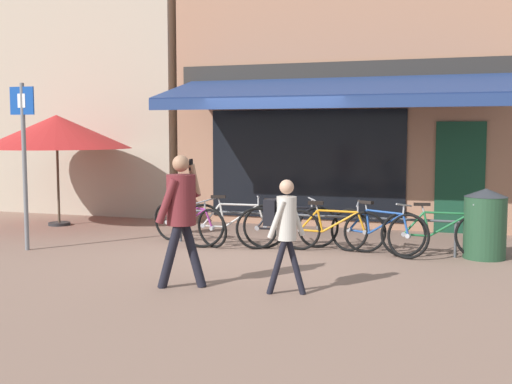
{
  "coord_description": "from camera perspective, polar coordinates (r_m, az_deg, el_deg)",
  "views": [
    {
      "loc": [
        3.21,
        -9.72,
        1.91
      ],
      "look_at": [
        0.36,
        -1.06,
        1.05
      ],
      "focal_mm": 45.0,
      "sensor_mm": 36.0,
      "label": 1
    }
  ],
  "objects": [
    {
      "name": "neighbour_building",
      "position": [
        17.37,
        -14.66,
        7.74
      ],
      "size": [
        6.53,
        4.0,
        5.35
      ],
      "color": "tan",
      "rests_on": "ground_plane"
    },
    {
      "name": "pedestrian_adult",
      "position": [
        7.85,
        -6.66,
        -1.3
      ],
      "size": [
        0.57,
        0.59,
        1.64
      ],
      "rotation": [
        0.0,
        0.0,
        -0.02
      ],
      "color": "black",
      "rests_on": "ground_plane"
    },
    {
      "name": "shop_front",
      "position": [
        14.28,
        9.05,
        8.76
      ],
      "size": [
        7.26,
        4.98,
        5.54
      ],
      "color": "#9E7056",
      "rests_on": "ground_plane"
    },
    {
      "name": "bike_rack_rail",
      "position": [
        10.48,
        4.71,
        -2.43
      ],
      "size": [
        4.68,
        0.04,
        0.57
      ],
      "color": "#47494F",
      "rests_on": "ground_plane"
    },
    {
      "name": "litter_bin",
      "position": [
        10.25,
        19.69,
        -2.64
      ],
      "size": [
        0.64,
        0.64,
        1.06
      ],
      "color": "#23472D",
      "rests_on": "ground_plane"
    },
    {
      "name": "parking_sign",
      "position": [
        10.89,
        -19.93,
        3.58
      ],
      "size": [
        0.44,
        0.07,
        2.68
      ],
      "color": "slate",
      "rests_on": "ground_plane"
    },
    {
      "name": "bicycle_orange",
      "position": [
        10.29,
        6.75,
        -3.3
      ],
      "size": [
        1.7,
        0.52,
        0.82
      ],
      "rotation": [
        0.07,
        0.0,
        0.1
      ],
      "color": "black",
      "rests_on": "ground_plane"
    },
    {
      "name": "bicycle_silver",
      "position": [
        10.58,
        -2.01,
        -2.89
      ],
      "size": [
        1.73,
        0.72,
        0.89
      ],
      "rotation": [
        -0.13,
        0.0,
        0.27
      ],
      "color": "black",
      "rests_on": "ground_plane"
    },
    {
      "name": "bicycle_purple",
      "position": [
        10.96,
        -6.01,
        -2.79
      ],
      "size": [
        1.68,
        0.86,
        0.82
      ],
      "rotation": [
        0.12,
        0.0,
        -0.4
      ],
      "color": "black",
      "rests_on": "ground_plane"
    },
    {
      "name": "cafe_parasol",
      "position": [
        13.62,
        -17.3,
        5.12
      ],
      "size": [
        3.0,
        3.0,
        2.25
      ],
      "color": "#4C3D2D",
      "rests_on": "ground_plane"
    },
    {
      "name": "bicycle_blue",
      "position": [
        10.16,
        10.76,
        -3.43
      ],
      "size": [
        1.65,
        0.72,
        0.85
      ],
      "rotation": [
        -0.15,
        0.0,
        -0.35
      ],
      "color": "black",
      "rests_on": "ground_plane"
    },
    {
      "name": "bicycle_black",
      "position": [
        10.49,
        2.81,
        -3.04
      ],
      "size": [
        1.57,
        0.8,
        0.83
      ],
      "rotation": [
        -0.01,
        0.0,
        0.44
      ],
      "color": "black",
      "rests_on": "ground_plane"
    },
    {
      "name": "ground_plane",
      "position": [
        10.41,
        -0.05,
        -5.18
      ],
      "size": [
        160.0,
        160.0,
        0.0
      ],
      "primitive_type": "plane",
      "color": "#846656"
    },
    {
      "name": "bicycle_green",
      "position": [
        10.14,
        16.05,
        -3.54
      ],
      "size": [
        1.79,
        0.64,
        0.85
      ],
      "rotation": [
        -0.11,
        0.0,
        0.21
      ],
      "color": "black",
      "rests_on": "ground_plane"
    },
    {
      "name": "pedestrian_child",
      "position": [
        7.51,
        2.51,
        -2.63
      ],
      "size": [
        0.49,
        0.35,
        1.37
      ],
      "rotation": [
        0.0,
        0.0,
        -0.07
      ],
      "color": "black",
      "rests_on": "ground_plane"
    }
  ]
}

